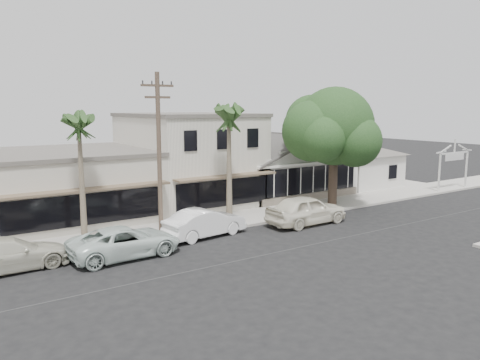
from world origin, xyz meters
TOP-DOWN VIEW (x-y plane):
  - ground at (0.00, 0.00)m, footprint 140.00×140.00m
  - sidewalk_north at (-8.00, 6.75)m, footprint 90.00×3.50m
  - corner_shop at (5.00, 12.47)m, footprint 10.40×8.60m
  - side_cottage at (13.20, 11.50)m, footprint 6.00×6.00m
  - arch_sign at (18.40, 5.30)m, footprint 4.12×0.12m
  - row_building_near at (-3.00, 13.50)m, footprint 8.00×10.00m
  - row_building_midnear at (-12.00, 13.50)m, footprint 10.00×10.00m
  - utility_pole at (-9.00, 5.20)m, footprint 1.80×0.24m
  - car_0 at (-0.04, 3.48)m, footprint 5.39×2.20m
  - car_1 at (-6.63, 4.54)m, footprint 4.99×2.28m
  - car_2 at (-11.63, 3.54)m, footprint 5.46×2.65m
  - car_3 at (-16.63, 4.54)m, footprint 5.28×2.36m
  - shade_tree at (4.77, 6.42)m, footprint 7.77×7.03m
  - palm_east at (-3.87, 6.35)m, footprint 3.17×3.17m
  - palm_mid at (-12.70, 6.72)m, footprint 2.70×2.70m

SIDE VIEW (x-z plane):
  - ground at x=0.00m, z-range 0.00..0.00m
  - sidewalk_north at x=-8.00m, z-range 0.00..0.15m
  - car_2 at x=-11.63m, z-range 0.00..1.50m
  - car_3 at x=-16.63m, z-range 0.00..1.51m
  - car_1 at x=-6.63m, z-range 0.00..1.59m
  - car_0 at x=-0.04m, z-range 0.00..1.83m
  - side_cottage at x=13.20m, z-range 0.00..3.00m
  - row_building_midnear at x=-12.00m, z-range 0.00..4.20m
  - corner_shop at x=5.00m, z-range 0.07..5.17m
  - arch_sign at x=18.40m, z-range 1.18..5.13m
  - row_building_near at x=-3.00m, z-range 0.00..6.50m
  - utility_pole at x=-9.00m, z-range 0.29..9.29m
  - shade_tree at x=4.77m, z-range 1.36..9.99m
  - palm_mid at x=-12.70m, z-range 2.58..9.88m
  - palm_east at x=-3.87m, z-range 2.72..10.51m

